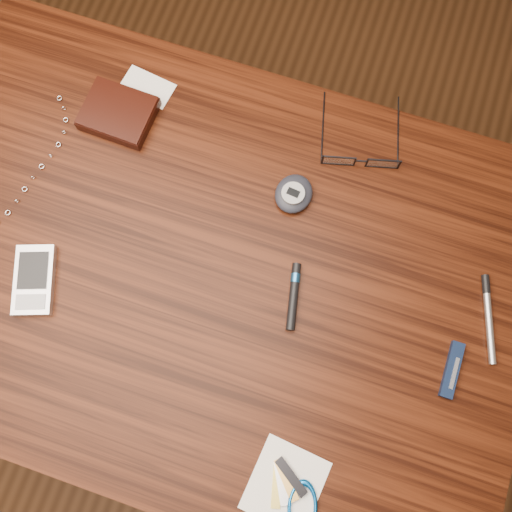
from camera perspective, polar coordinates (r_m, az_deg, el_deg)
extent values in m
plane|color=#472814|center=(1.61, -2.60, -7.31)|extent=(3.80, 3.80, 0.00)
cube|color=#361508|center=(0.89, -4.69, -1.54)|extent=(1.00, 0.70, 0.03)
cylinder|color=#4C2814|center=(1.44, -16.61, 11.92)|extent=(0.05, 0.05, 0.71)
cylinder|color=#4C2814|center=(1.36, 19.33, 0.86)|extent=(0.05, 0.05, 0.71)
cube|color=black|center=(0.97, -13.58, 13.66)|extent=(0.11, 0.09, 0.02)
cube|color=black|center=(0.96, -13.75, 13.99)|extent=(0.11, 0.09, 0.00)
cube|color=silver|center=(1.00, -10.83, 16.27)|extent=(0.09, 0.06, 0.00)
cube|color=black|center=(0.92, 8.27, 9.41)|extent=(0.05, 0.02, 0.03)
cube|color=white|center=(0.92, 8.27, 9.41)|extent=(0.05, 0.01, 0.02)
cylinder|color=black|center=(0.95, 6.70, 12.71)|extent=(0.03, 0.12, 0.00)
cube|color=black|center=(0.93, 12.56, 9.00)|extent=(0.05, 0.02, 0.03)
cube|color=white|center=(0.93, 12.56, 9.00)|extent=(0.05, 0.01, 0.02)
cylinder|color=black|center=(0.97, 14.02, 11.96)|extent=(0.03, 0.12, 0.00)
cube|color=black|center=(0.92, 10.47, 9.31)|extent=(0.02, 0.01, 0.00)
torus|color=silver|center=(0.97, -23.57, 4.01)|extent=(0.01, 0.01, 0.00)
torus|color=silver|center=(0.97, -22.81, 5.09)|extent=(0.01, 0.01, 0.01)
torus|color=silver|center=(0.97, -22.13, 6.22)|extent=(0.01, 0.01, 0.00)
torus|color=silver|center=(0.97, -21.42, 7.32)|extent=(0.01, 0.01, 0.01)
torus|color=silver|center=(0.98, -20.65, 8.38)|extent=(0.01, 0.01, 0.00)
torus|color=silver|center=(0.98, -19.86, 9.41)|extent=(0.01, 0.00, 0.01)
torus|color=silver|center=(0.98, -19.15, 10.49)|extent=(0.01, 0.01, 0.00)
torus|color=silver|center=(0.99, -18.65, 11.64)|extent=(0.01, 0.00, 0.01)
torus|color=silver|center=(1.00, -18.49, 12.79)|extent=(0.01, 0.01, 0.00)
torus|color=silver|center=(1.01, -18.67, 13.82)|extent=(0.01, 0.01, 0.01)
torus|color=silver|center=(1.02, -19.06, 14.70)|extent=(0.01, 0.01, 0.00)
cube|color=#BABABF|center=(0.92, -21.30, -2.26)|extent=(0.09, 0.12, 0.01)
cube|color=black|center=(0.91, -21.42, -1.34)|extent=(0.06, 0.07, 0.00)
cube|color=#A4A6AD|center=(0.90, -21.64, -4.28)|extent=(0.05, 0.04, 0.00)
ellipsoid|color=#21232D|center=(0.89, 3.79, 6.23)|extent=(0.06, 0.07, 0.02)
cylinder|color=#909498|center=(0.88, 3.73, 6.29)|extent=(0.04, 0.04, 0.00)
cube|color=black|center=(0.88, 3.74, 6.35)|extent=(0.02, 0.01, 0.00)
cube|color=white|center=(0.85, 2.96, -21.92)|extent=(0.11, 0.12, 0.00)
torus|color=#0C5AAE|center=(0.85, 4.65, -23.79)|extent=(0.07, 0.07, 0.01)
cube|color=olive|center=(0.85, 2.09, -21.97)|extent=(0.03, 0.06, 0.00)
cube|color=#B8B7BC|center=(0.85, 2.58, -21.71)|extent=(0.04, 0.06, 0.00)
cube|color=#AD823D|center=(0.85, 3.06, -21.45)|extent=(0.05, 0.05, 0.00)
cube|color=black|center=(0.84, 3.54, -21.18)|extent=(0.06, 0.04, 0.00)
cube|color=#0D1B34|center=(0.89, 19.00, -10.71)|extent=(0.02, 0.08, 0.01)
cube|color=silver|center=(0.88, 19.22, -11.01)|extent=(0.01, 0.05, 0.00)
cylinder|color=#ABACB0|center=(0.91, 22.25, -5.84)|extent=(0.05, 0.13, 0.01)
cylinder|color=black|center=(0.92, 22.00, -2.65)|extent=(0.02, 0.03, 0.01)
cylinder|color=black|center=(0.85, 3.78, -4.07)|extent=(0.03, 0.10, 0.01)
cylinder|color=#205994|center=(0.86, 3.96, -2.23)|extent=(0.02, 0.02, 0.01)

